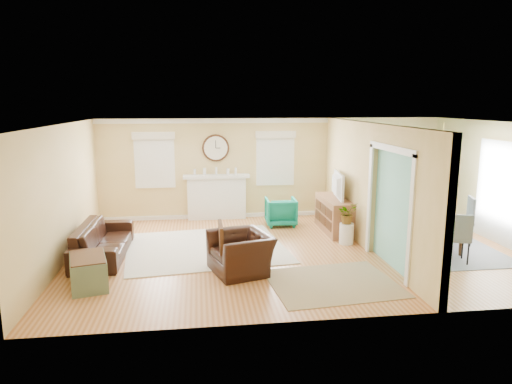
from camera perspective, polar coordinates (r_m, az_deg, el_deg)
floor at (r=9.46m, az=5.08°, el=-7.38°), size 9.00×9.00×0.00m
wall_back at (r=12.04m, az=2.14°, el=3.02°), size 9.00×0.02×2.60m
wall_front at (r=6.32m, az=11.13°, el=-4.67°), size 9.00×0.02×2.60m
wall_left at (r=9.27m, az=-23.05°, el=-0.31°), size 0.02×6.00×2.60m
wall_right at (r=11.02m, az=28.72°, el=0.89°), size 0.02×6.00×2.60m
ceiling at (r=8.99m, az=5.37°, el=8.55°), size 9.00×6.00×0.02m
partition at (r=9.82m, az=13.51°, el=1.21°), size 0.17×6.00×2.60m
fireplace at (r=11.89m, az=-4.94°, el=-0.55°), size 1.70×0.30×1.17m
wall_clock at (r=11.79m, az=-5.06°, el=5.51°), size 0.70×0.07×0.70m
window_left at (r=11.84m, az=-12.58°, el=4.37°), size 1.05×0.13×1.42m
window_right at (r=11.96m, az=2.42°, el=4.70°), size 1.05×0.13×1.42m
french_doors at (r=11.03m, az=28.43°, el=-0.13°), size 0.06×1.70×2.20m
pendant at (r=10.10m, az=22.26°, el=5.79°), size 0.30×0.30×0.55m
rug_cream at (r=9.69m, az=-6.32°, el=-6.91°), size 3.52×3.14×0.02m
rug_jute at (r=7.95m, az=9.57°, el=-11.15°), size 2.23×1.89×0.01m
rug_grey at (r=10.48m, az=20.57°, el=-6.18°), size 2.47×3.09×0.01m
sofa at (r=9.52m, az=-18.56°, el=-5.75°), size 0.88×2.24×0.65m
eames_chair at (r=8.23m, az=-1.93°, el=-7.61°), size 1.23×1.32×0.71m
green_chair at (r=11.31m, az=3.12°, el=-2.47°), size 0.76×0.78×0.68m
trunk at (r=8.12m, az=-20.20°, el=-9.30°), size 0.77×1.02×0.52m
credenza at (r=10.91m, az=9.72°, el=-2.81°), size 0.53×1.56×0.80m
tv at (r=10.76m, az=9.75°, el=0.82°), size 0.27×1.06×0.60m
garden_stool at (r=10.03m, az=11.24°, el=-5.12°), size 0.31×0.31×0.45m
potted_plant at (r=9.92m, az=11.34°, el=-2.61°), size 0.51×0.48×0.46m
dining_table at (r=10.41m, az=20.68°, el=-4.68°), size 1.04×1.71×0.58m
dining_chair_n at (r=11.36m, az=18.47°, el=-1.56°), size 0.52×0.52×1.04m
dining_chair_s at (r=9.46m, az=23.85°, el=-4.71°), size 0.53×0.53×0.97m
dining_chair_w at (r=10.11m, az=17.26°, el=-3.17°), size 0.47×0.47×1.00m
dining_chair_e at (r=10.65m, az=24.19°, el=-2.80°), size 0.58×0.58×1.04m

